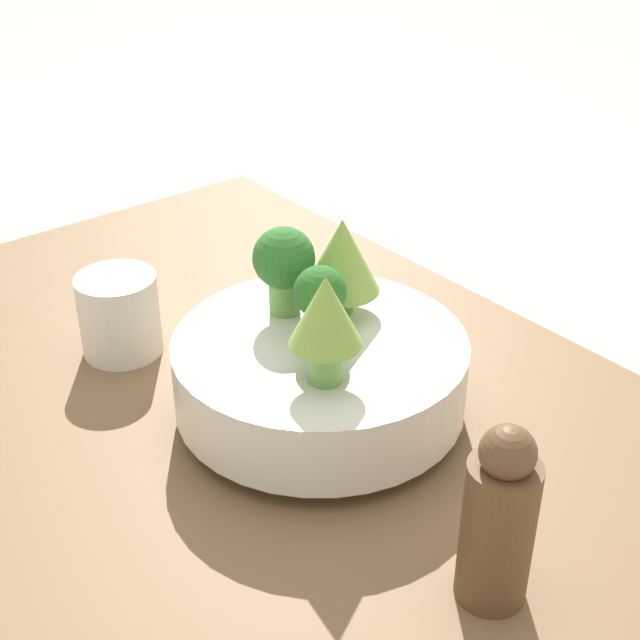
{
  "coord_description": "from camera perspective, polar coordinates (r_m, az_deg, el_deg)",
  "views": [
    {
      "loc": [
        -0.53,
        0.38,
        0.52
      ],
      "look_at": [
        -0.03,
        -0.03,
        0.15
      ],
      "focal_mm": 50.0,
      "sensor_mm": 36.0,
      "label": 1
    }
  ],
  "objects": [
    {
      "name": "ground_plane",
      "position": [
        0.83,
        -2.77,
        -8.56
      ],
      "size": [
        6.0,
        6.0,
        0.0
      ],
      "primitive_type": "plane",
      "color": "#ADA89E"
    },
    {
      "name": "table",
      "position": [
        0.82,
        -2.81,
        -7.25
      ],
      "size": [
        0.99,
        0.61,
        0.05
      ],
      "color": "brown",
      "rests_on": "ground_plane"
    },
    {
      "name": "bowl",
      "position": [
        0.77,
        -0.0,
        -3.41
      ],
      "size": [
        0.25,
        0.25,
        0.08
      ],
      "color": "silver",
      "rests_on": "table"
    },
    {
      "name": "broccoli_floret_right",
      "position": [
        0.78,
        -2.33,
        3.66
      ],
      "size": [
        0.06,
        0.06,
        0.08
      ],
      "color": "#6BA34C",
      "rests_on": "bowl"
    },
    {
      "name": "romanesco_piece_far",
      "position": [
        0.67,
        0.35,
        0.21
      ],
      "size": [
        0.06,
        0.06,
        0.09
      ],
      "color": "#6BA34C",
      "rests_on": "bowl"
    },
    {
      "name": "romanesco_piece_near",
      "position": [
        0.78,
        1.27,
        4.17
      ],
      "size": [
        0.07,
        0.07,
        0.09
      ],
      "color": "#609347",
      "rests_on": "bowl"
    },
    {
      "name": "broccoli_floret_center",
      "position": [
        0.74,
        -0.0,
        1.4
      ],
      "size": [
        0.04,
        0.04,
        0.07
      ],
      "color": "#609347",
      "rests_on": "bowl"
    },
    {
      "name": "cup",
      "position": [
        0.89,
        -12.72,
        0.34
      ],
      "size": [
        0.08,
        0.08,
        0.08
      ],
      "color": "silver",
      "rests_on": "table"
    },
    {
      "name": "pepper_mill",
      "position": [
        0.61,
        11.36,
        -12.46
      ],
      "size": [
        0.05,
        0.05,
        0.14
      ],
      "color": "brown",
      "rests_on": "table"
    }
  ]
}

